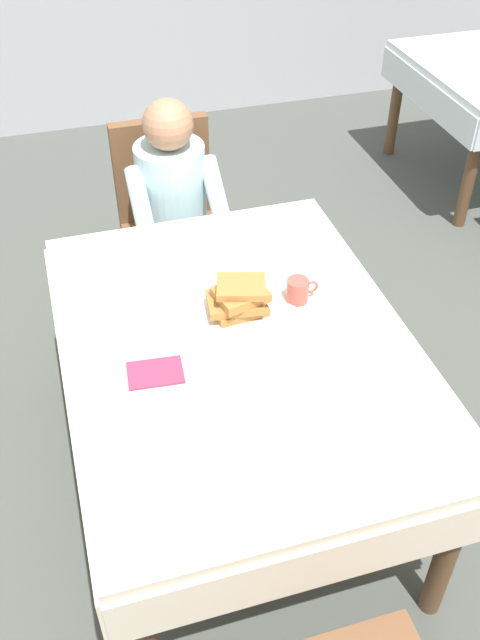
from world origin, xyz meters
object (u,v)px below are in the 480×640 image
object	(u,v)px
fork_left_of_plate	(184,329)
dining_table_main	(238,359)
diner_person	(174,201)
plate_breakfast	(238,314)
cup_coffee	(298,290)
knife_right_of_plate	(294,308)
breakfast_stack	(239,298)
spoon_near_edge	(287,385)
syrup_pitcher	(154,286)
chair_diner	(169,210)

from	to	relation	value
fork_left_of_plate	dining_table_main	bearing A→B (deg)	-123.27
diner_person	plate_breakfast	world-z (taller)	diner_person
cup_coffee	knife_right_of_plate	xyz separation A→B (m)	(-0.03, -0.04, -0.04)
breakfast_stack	spoon_near_edge	bearing A→B (deg)	-82.71
breakfast_stack	syrup_pitcher	xyz separation A→B (m)	(-0.25, 0.19, -0.03)
cup_coffee	spoon_near_edge	bearing A→B (deg)	-114.56
dining_table_main	chair_diner	bearing A→B (deg)	89.63
cup_coffee	fork_left_of_plate	world-z (taller)	cup_coffee
chair_diner	knife_right_of_plate	bearing A→B (deg)	101.47
plate_breakfast	breakfast_stack	world-z (taller)	breakfast_stack
breakfast_stack	spoon_near_edge	size ratio (longest dim) A/B	1.43
knife_right_of_plate	breakfast_stack	bearing A→B (deg)	78.41
breakfast_stack	syrup_pitcher	distance (m)	0.32
plate_breakfast	fork_left_of_plate	bearing A→B (deg)	-173.99
diner_person	knife_right_of_plate	size ratio (longest dim) A/B	5.60
breakfast_stack	cup_coffee	world-z (taller)	breakfast_stack
diner_person	knife_right_of_plate	distance (m)	0.95
fork_left_of_plate	knife_right_of_plate	xyz separation A→B (m)	(0.38, 0.00, 0.00)
dining_table_main	fork_left_of_plate	distance (m)	0.20
plate_breakfast	knife_right_of_plate	size ratio (longest dim) A/B	1.40
plate_breakfast	cup_coffee	world-z (taller)	cup_coffee
chair_diner	cup_coffee	xyz separation A→B (m)	(0.25, -1.03, 0.25)
knife_right_of_plate	spoon_near_edge	bearing A→B (deg)	151.73
fork_left_of_plate	spoon_near_edge	size ratio (longest dim) A/B	1.20
diner_person	fork_left_of_plate	bearing A→B (deg)	80.04
diner_person	breakfast_stack	size ratio (longest dim) A/B	5.22
dining_table_main	plate_breakfast	distance (m)	0.15
diner_person	fork_left_of_plate	distance (m)	0.94
dining_table_main	syrup_pitcher	xyz separation A→B (m)	(-0.21, 0.31, 0.13)
chair_diner	spoon_near_edge	distance (m)	1.43
plate_breakfast	dining_table_main	bearing A→B (deg)	-107.60
cup_coffee	plate_breakfast	bearing A→B (deg)	-174.30
fork_left_of_plate	spoon_near_edge	world-z (taller)	same
plate_breakfast	breakfast_stack	distance (m)	0.06
plate_breakfast	spoon_near_edge	world-z (taller)	plate_breakfast
knife_right_of_plate	plate_breakfast	bearing A→B (deg)	78.94
syrup_pitcher	spoon_near_edge	bearing A→B (deg)	-61.55
spoon_near_edge	breakfast_stack	bearing A→B (deg)	94.51
dining_table_main	spoon_near_edge	size ratio (longest dim) A/B	10.16
breakfast_stack	fork_left_of_plate	world-z (taller)	breakfast_stack
chair_diner	syrup_pitcher	size ratio (longest dim) A/B	11.63
chair_diner	cup_coffee	size ratio (longest dim) A/B	8.23
chair_diner	syrup_pitcher	bearing A→B (deg)	75.73
dining_table_main	plate_breakfast	size ratio (longest dim) A/B	5.44
dining_table_main	knife_right_of_plate	size ratio (longest dim) A/B	7.62
cup_coffee	syrup_pitcher	bearing A→B (deg)	159.79
spoon_near_edge	chair_diner	bearing A→B (deg)	90.32
syrup_pitcher	dining_table_main	bearing A→B (deg)	-55.38
plate_breakfast	breakfast_stack	size ratio (longest dim) A/B	1.31
diner_person	spoon_near_edge	xyz separation A→B (m)	(0.08, -1.25, 0.07)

